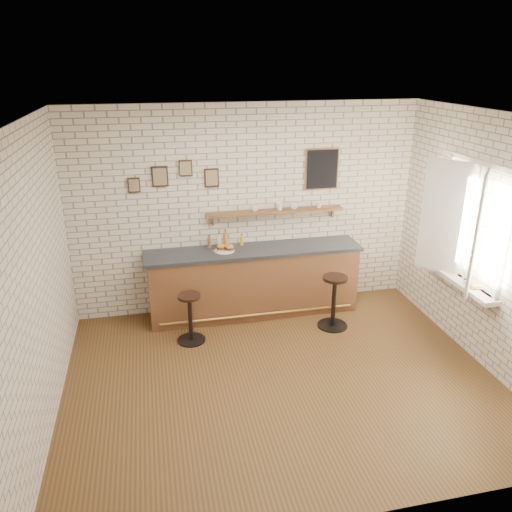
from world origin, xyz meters
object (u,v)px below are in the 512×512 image
object	(u,v)px
bitters_bottle_white	(219,241)
bitters_bottle_amber	(225,240)
sandwich_plate	(224,251)
bitters_bottle_brown	(209,243)
shelf_cup_a	(254,208)
ciabatta_sandwich	(225,247)
shelf_cup_b	(280,207)
bar_stool_left	(190,317)
book_lower	(469,286)
shelf_cup_d	(319,205)
shelf_cup_c	(294,206)
bar_counter	(254,281)
condiment_bottle_yellow	(242,240)
bar_stool_right	(334,300)
book_upper	(469,284)

from	to	relation	value
bitters_bottle_white	bitters_bottle_amber	world-z (taller)	bitters_bottle_amber
sandwich_plate	bitters_bottle_brown	distance (m)	0.27
bitters_bottle_amber	shelf_cup_a	world-z (taller)	shelf_cup_a
ciabatta_sandwich	shelf_cup_b	distance (m)	0.99
bar_stool_left	book_lower	xyz separation A→B (m)	(3.34, -1.01, 0.58)
ciabatta_sandwich	bar_stool_left	bearing A→B (deg)	-133.05
bar_stool_left	shelf_cup_d	distance (m)	2.47
ciabatta_sandwich	shelf_cup_c	distance (m)	1.17
bar_stool_left	shelf_cup_b	distance (m)	2.02
shelf_cup_b	bar_stool_left	bearing A→B (deg)	130.37
bitters_bottle_amber	shelf_cup_c	bearing A→B (deg)	0.46
bar_stool_left	bitters_bottle_amber	bearing A→B (deg)	52.70
bitters_bottle_brown	shelf_cup_a	distance (m)	0.81
shelf_cup_b	shelf_cup_c	xyz separation A→B (m)	(0.22, 0.00, -0.00)
bitters_bottle_brown	bitters_bottle_white	bearing A→B (deg)	-0.00
bar_counter	shelf_cup_a	distance (m)	1.06
bitters_bottle_white	bar_stool_left	world-z (taller)	bitters_bottle_white
shelf_cup_b	ciabatta_sandwich	bearing A→B (deg)	113.50
sandwich_plate	bitters_bottle_white	distance (m)	0.21
bar_counter	condiment_bottle_yellow	bearing A→B (deg)	125.15
ciabatta_sandwich	shelf_cup_a	world-z (taller)	shelf_cup_a
shelf_cup_a	shelf_cup_b	size ratio (longest dim) A/B	1.09
bar_stool_right	book_upper	xyz separation A→B (m)	(1.35, -0.97, 0.55)
bar_counter	bitters_bottle_white	size ratio (longest dim) A/B	14.92
ciabatta_sandwich	shelf_cup_b	size ratio (longest dim) A/B	2.46
bitters_bottle_brown	shelf_cup_b	size ratio (longest dim) A/B	1.66
shelf_cup_c	shelf_cup_a	bearing A→B (deg)	98.06
bar_stool_left	bar_stool_right	world-z (taller)	bar_stool_right
shelf_cup_a	shelf_cup_b	xyz separation A→B (m)	(0.37, 0.00, 0.00)
condiment_bottle_yellow	bar_stool_left	distance (m)	1.38
bar_stool_right	shelf_cup_a	bearing A→B (deg)	138.03
shelf_cup_a	book_upper	world-z (taller)	shelf_cup_a
condiment_bottle_yellow	bitters_bottle_white	bearing A→B (deg)	180.00
bar_counter	shelf_cup_d	bearing A→B (deg)	11.13
shelf_cup_b	book_lower	xyz separation A→B (m)	(1.92, -1.83, -0.61)
sandwich_plate	ciabatta_sandwich	xyz separation A→B (m)	(0.01, 0.00, 0.05)
bitters_bottle_white	book_lower	bearing A→B (deg)	-32.94
shelf_cup_a	sandwich_plate	bearing A→B (deg)	-165.73
bitters_bottle_white	book_upper	bearing A→B (deg)	-32.87
bitters_bottle_white	bar_stool_left	distance (m)	1.21
bar_stool_right	shelf_cup_c	world-z (taller)	shelf_cup_c
sandwich_plate	condiment_bottle_yellow	xyz separation A→B (m)	(0.28, 0.19, 0.07)
shelf_cup_d	book_lower	size ratio (longest dim) A/B	0.43
condiment_bottle_yellow	shelf_cup_a	world-z (taller)	shelf_cup_a
shelf_cup_c	sandwich_plate	bearing A→B (deg)	108.49
shelf_cup_d	shelf_cup_b	bearing A→B (deg)	-169.23
bitters_bottle_white	shelf_cup_b	size ratio (longest dim) A/B	1.85
ciabatta_sandwich	bitters_bottle_amber	bearing A→B (deg)	79.43
shelf_cup_a	bitters_bottle_white	bearing A→B (deg)	172.78
sandwich_plate	shelf_cup_c	xyz separation A→B (m)	(1.06, 0.20, 0.53)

